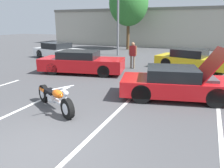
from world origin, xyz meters
The scene contains 13 objects.
ground_plane centered at (0.00, 0.00, 0.00)m, with size 80.00×80.00×0.00m, color #474749.
parking_stripe_middle centered at (-2.21, 1.94, 0.00)m, with size 0.12×5.19×0.01m, color white.
parking_stripe_back centered at (0.84, 1.94, 0.00)m, with size 0.12×5.19×0.01m, color white.
parking_stripe_far centered at (3.88, 1.94, 0.00)m, with size 0.12×5.19×0.01m, color white.
far_building centered at (0.00, 23.74, 2.34)m, with size 32.00×4.20×4.40m.
light_pole centered at (-3.80, 14.48, 3.72)m, with size 1.21×0.28×6.69m.
tree_background centered at (-4.56, 18.99, 4.70)m, with size 4.00×4.00×7.01m.
motorcycle centered at (-1.16, 2.16, 0.39)m, with size 2.27×1.33×0.95m.
show_car_hood_open centered at (2.38, 4.91, 0.60)m, with size 4.37×2.68×1.94m.
parked_car_mid_left_row centered at (-3.17, 7.20, 0.61)m, with size 4.95×2.71×1.27m.
parked_car_mid_right_row centered at (2.47, 10.94, 0.59)m, with size 4.52×2.86×1.23m.
parked_car_left_row centered at (-7.74, 11.12, 0.60)m, with size 4.34×2.66×1.25m.
spectator_near_motorcycle centered at (-0.91, 9.59, 0.97)m, with size 0.52×0.21×1.64m.
Camera 1 is at (3.33, -3.34, 2.82)m, focal length 35.00 mm.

